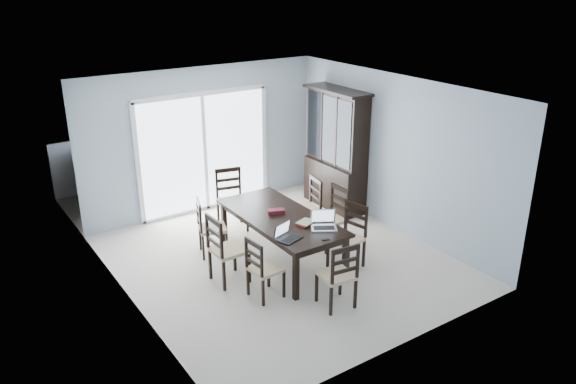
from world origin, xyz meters
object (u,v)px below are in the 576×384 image
Objects in this scene: chair_left_near at (260,263)px; chair_left_mid at (222,243)px; chair_right_near at (351,229)px; laptop_dark at (290,236)px; chair_end_near at (340,269)px; game_box at (276,211)px; dining_table at (281,221)px; chair_end_far at (230,192)px; cell_phone at (326,239)px; chair_right_mid at (334,210)px; china_hutch at (336,151)px; laptop_silver at (324,225)px; hot_tub at (138,181)px; chair_right_far at (310,200)px; chair_left_far at (206,221)px.

chair_left_mid reaches higher than chair_left_near.
chair_right_near reaches higher than laptop_dark.
chair_end_near reaches higher than game_box.
chair_end_near is 0.85m from laptop_dark.
dining_table is 1.53m from chair_end_far.
chair_right_mid is at bearing 62.24° from cell_phone.
chair_left_mid is (-3.04, -1.32, -0.45)m from china_hutch.
china_hutch is 1.95× the size of chair_right_mid.
chair_left_near is 0.69m from chair_left_mid.
chair_left_mid is 1.43m from laptop_silver.
cell_phone reaches higher than dining_table.
dining_table is 1.86× the size of chair_left_mid.
chair_left_near is at bearing -87.64° from hot_tub.
chair_right_near is 1.02× the size of chair_end_near.
game_box is (-1.00, 0.12, 0.19)m from chair_right_mid.
chair_end_near is (-1.01, -2.05, -0.02)m from chair_right_far.
chair_left_near is 1.17m from game_box.
game_box is at bearing 34.07° from chair_right_near.
chair_end_near is at bearing -81.42° from laptop_silver.
chair_left_mid is 1.09× the size of chair_end_near.
chair_left_near is 0.90× the size of chair_right_mid.
chair_end_far is (-1.01, 1.54, 0.03)m from chair_right_mid.
laptop_dark is (0.69, -0.65, 0.18)m from chair_left_mid.
chair_left_far is 10.56× the size of cell_phone.
chair_right_far is 1.36m from chair_end_far.
laptop_dark is at bearing 81.17° from chair_right_near.
chair_end_far is (0.80, 0.71, 0.07)m from chair_left_far.
chair_left_far is at bearing 89.86° from laptop_dark.
hot_tub is at bearing 118.70° from cell_phone.
chair_right_near is at bearing 40.36° from cell_phone.
chair_left_far is at bearing 55.04° from chair_end_far.
hot_tub is at bearing 81.24° from laptop_dark.
chair_end_near is 0.59× the size of hot_tub.
chair_end_far is (0.06, 3.02, 0.05)m from chair_end_near.
chair_right_near is at bearing -14.61° from laptop_dark.
dining_table is at bearing 62.86° from chair_left_far.
laptop_silver is at bearing -70.11° from dining_table.
chair_left_mid is at bearing 91.38° from chair_right_mid.
chair_right_far reaches higher than laptop_silver.
game_box is at bearing 92.57° from dining_table.
chair_right_mid is (2.01, 0.07, -0.03)m from chair_left_mid.
laptop_silver is at bearing -16.47° from laptop_dark.
chair_right_near is 0.98× the size of chair_right_mid.
chair_right_mid is at bearing 61.34° from chair_end_near.
laptop_dark is (0.47, -0.00, 0.27)m from chair_left_near.
cell_phone is at bearing -92.10° from laptop_silver.
chair_right_mid reaches higher than dining_table.
cell_phone is at bearing -53.44° from laptop_dark.
chair_right_far is 1.03× the size of chair_end_near.
chair_left_far reaches higher than laptop_dark.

